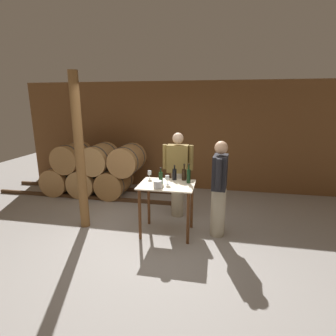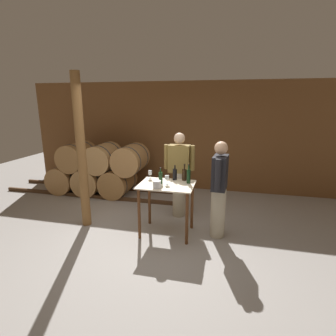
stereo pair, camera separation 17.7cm
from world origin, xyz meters
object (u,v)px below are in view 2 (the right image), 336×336
object	(u,v)px
wine_bottle_right	(189,176)
ice_bucket	(157,184)
wooden_post	(81,153)
wine_bottle_left	(175,174)
wine_bottle_far_left	(161,177)
person_host	(219,188)
wine_glass_near_left	(150,173)
person_visitor_with_scarf	(179,173)
wine_bottle_center	(184,174)
wine_glass_near_center	(167,178)

from	to	relation	value
wine_bottle_right	ice_bucket	world-z (taller)	wine_bottle_right
wooden_post	wine_bottle_left	bearing A→B (deg)	10.39
wine_bottle_left	wine_bottle_right	bearing A→B (deg)	-27.85
wine_bottle_far_left	person_host	bearing A→B (deg)	5.81
person_host	wine_bottle_right	bearing A→B (deg)	175.96
wine_bottle_right	ice_bucket	bearing A→B (deg)	-140.27
wooden_post	wine_bottle_left	distance (m)	1.67
wine_glass_near_left	person_visitor_with_scarf	distance (m)	0.69
wine_bottle_right	wine_glass_near_left	size ratio (longest dim) A/B	2.17
wine_bottle_center	person_host	distance (m)	0.65
person_host	wine_bottle_center	bearing A→B (deg)	163.36
wine_glass_near_left	wine_glass_near_center	world-z (taller)	wine_glass_near_center
wooden_post	ice_bucket	size ratio (longest dim) A/B	20.34
person_visitor_with_scarf	wine_bottle_center	bearing A→B (deg)	-68.79
wine_bottle_far_left	wine_bottle_left	size ratio (longest dim) A/B	1.05
wine_bottle_far_left	ice_bucket	xyz separation A→B (m)	(0.00, -0.24, -0.05)
wine_bottle_left	person_visitor_with_scarf	distance (m)	0.50
wine_bottle_right	wine_bottle_center	bearing A→B (deg)	123.39
wine_bottle_left	wine_glass_near_left	xyz separation A→B (m)	(-0.44, -0.05, 0.01)
wooden_post	ice_bucket	world-z (taller)	wooden_post
wine_glass_near_center	wine_bottle_right	bearing A→B (deg)	25.68
wine_glass_near_center	person_host	xyz separation A→B (m)	(0.84, 0.12, -0.15)
wine_bottle_right	wine_bottle_far_left	bearing A→B (deg)	-163.41
wine_bottle_center	ice_bucket	size ratio (longest dim) A/B	2.16
wine_bottle_right	wine_glass_near_center	distance (m)	0.37
wine_bottle_left	wine_bottle_right	size ratio (longest dim) A/B	0.80
wine_bottle_center	wine_glass_near_center	distance (m)	0.39
wine_bottle_center	wine_bottle_right	xyz separation A→B (m)	(0.10, -0.14, 0.02)
wine_bottle_right	wine_bottle_left	bearing A→B (deg)	152.15
wooden_post	person_host	world-z (taller)	wooden_post
ice_bucket	person_host	bearing A→B (deg)	19.27
wine_bottle_center	wine_glass_near_center	bearing A→B (deg)	-127.86
wine_glass_near_center	person_host	size ratio (longest dim) A/B	0.10
person_visitor_with_scarf	person_host	bearing A→B (deg)	-39.80
person_host	person_visitor_with_scarf	distance (m)	1.03
wooden_post	person_visitor_with_scarf	world-z (taller)	wooden_post
ice_bucket	wooden_post	bearing A→B (deg)	171.38
wooden_post	wine_bottle_right	distance (m)	1.90
wooden_post	wine_bottle_far_left	world-z (taller)	wooden_post
person_host	wine_bottle_far_left	bearing A→B (deg)	-174.19
wine_glass_near_left	wine_glass_near_center	bearing A→B (deg)	-34.58
wine_bottle_center	person_host	xyz separation A→B (m)	(0.60, -0.18, -0.14)
wooden_post	wine_bottle_far_left	size ratio (longest dim) A/B	9.83
wine_bottle_left	wine_bottle_right	xyz separation A→B (m)	(0.26, -0.14, 0.02)
wine_glass_near_left	wine_glass_near_center	size ratio (longest dim) A/B	0.98
wine_glass_near_center	ice_bucket	xyz separation A→B (m)	(-0.11, -0.21, -0.06)
wine_bottle_far_left	wine_bottle_right	world-z (taller)	wine_bottle_right
wine_bottle_right	person_host	xyz separation A→B (m)	(0.51, -0.04, -0.16)
wooden_post	wine_bottle_center	bearing A→B (deg)	9.61
wine_bottle_center	wooden_post	bearing A→B (deg)	-170.39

